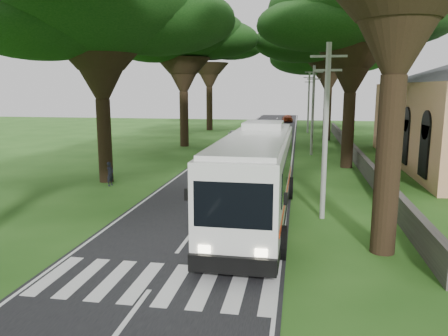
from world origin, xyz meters
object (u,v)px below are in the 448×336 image
(pole_near, at_px, (326,129))
(pedestrian, at_px, (110,174))
(pole_far, at_px, (309,102))
(distant_car_c, at_px, (287,118))
(distant_car_b, at_px, (264,124))
(pole_mid, at_px, (313,109))
(coach_bus, at_px, (256,175))
(distant_car_a, at_px, (235,135))

(pole_near, xyz_separation_m, pedestrian, (-12.71, 4.86, -3.43))
(pole_far, xyz_separation_m, distant_car_c, (-3.24, 18.80, -3.51))
(distant_car_b, xyz_separation_m, distant_car_c, (3.06, 13.13, 0.02))
(pole_mid, xyz_separation_m, pole_far, (0.00, 20.00, 0.00))
(coach_bus, relative_size, distant_car_c, 3.04)
(distant_car_a, distance_m, pedestrian, 25.13)
(pole_far, bearing_deg, distant_car_b, 138.01)
(coach_bus, relative_size, distant_car_b, 3.54)
(pole_near, height_order, pole_far, same)
(pole_mid, height_order, coach_bus, pole_mid)
(pole_mid, xyz_separation_m, distant_car_c, (-3.24, 38.80, -3.51))
(distant_car_c, bearing_deg, pole_mid, 91.45)
(distant_car_b, bearing_deg, pedestrian, -117.31)
(pole_near, height_order, distant_car_c, pole_near)
(pole_near, bearing_deg, pedestrian, 159.06)
(pole_mid, distance_m, pole_far, 20.00)
(pole_near, relative_size, coach_bus, 0.59)
(pole_near, distance_m, pole_far, 40.00)
(distant_car_c, bearing_deg, distant_car_a, 76.45)
(pole_far, distance_m, distant_car_a, 13.86)
(pole_near, bearing_deg, coach_bus, -165.90)
(distant_car_c, bearing_deg, pedestrian, 76.71)
(coach_bus, xyz_separation_m, distant_car_b, (-3.25, 46.44, -1.48))
(pole_near, xyz_separation_m, distant_car_c, (-3.24, 58.80, -3.51))
(pole_far, distance_m, coach_bus, 40.93)
(pole_near, distance_m, pole_mid, 20.00)
(pole_mid, relative_size, coach_bus, 0.59)
(distant_car_b, height_order, pedestrian, pedestrian)
(distant_car_b, relative_size, distant_car_c, 0.86)
(pole_mid, xyz_separation_m, distant_car_b, (-6.30, 25.67, -3.53))
(coach_bus, bearing_deg, distant_car_b, 94.56)
(distant_car_a, xyz_separation_m, distant_car_b, (2.20, 16.03, -0.00))
(pole_near, xyz_separation_m, distant_car_a, (-8.50, 29.64, -3.52))
(pole_near, relative_size, distant_car_b, 2.11)
(distant_car_c, relative_size, pedestrian, 2.93)
(pole_far, bearing_deg, pedestrian, -109.89)
(distant_car_a, distance_m, distant_car_b, 16.18)
(coach_bus, bearing_deg, pole_near, 14.66)
(pole_far, height_order, coach_bus, pole_far)
(pole_far, bearing_deg, pole_mid, -90.00)
(coach_bus, distance_m, distant_car_b, 46.57)
(pole_mid, xyz_separation_m, pedestrian, (-12.71, -15.14, -3.43))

